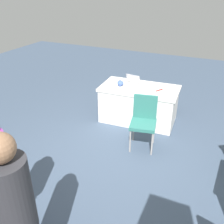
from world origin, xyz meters
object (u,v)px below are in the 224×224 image
(yarn_ball, at_px, (120,83))
(person_attendee_standing, at_px, (16,215))
(chair_tucked_left, at_px, (144,119))
(scissors_red, at_px, (159,90))
(table_foreground, at_px, (139,104))
(laptop_silver, at_px, (131,83))

(yarn_ball, bearing_deg, person_attendee_standing, 98.82)
(yarn_ball, bearing_deg, chair_tucked_left, 134.91)
(yarn_ball, xyz_separation_m, scissors_red, (-0.80, -0.11, -0.06))
(person_attendee_standing, bearing_deg, table_foreground, 37.06)
(table_foreground, xyz_separation_m, chair_tucked_left, (-0.39, 0.88, 0.17))
(table_foreground, distance_m, yarn_ball, 0.60)
(yarn_ball, relative_size, scissors_red, 0.71)
(table_foreground, height_order, yarn_ball, yarn_ball)
(laptop_silver, bearing_deg, yarn_ball, 46.39)
(table_foreground, bearing_deg, yarn_ball, 14.97)
(table_foreground, bearing_deg, laptop_silver, -10.65)
(chair_tucked_left, bearing_deg, laptop_silver, -68.29)
(table_foreground, distance_m, chair_tucked_left, 0.98)
(chair_tucked_left, relative_size, yarn_ball, 7.51)
(person_attendee_standing, bearing_deg, chair_tucked_left, 29.93)
(table_foreground, height_order, chair_tucked_left, chair_tucked_left)
(person_attendee_standing, relative_size, laptop_silver, 5.10)
(chair_tucked_left, xyz_separation_m, scissors_red, (-0.02, -0.89, 0.22))
(laptop_silver, height_order, scissors_red, laptop_silver)
(table_foreground, relative_size, person_attendee_standing, 0.91)
(laptop_silver, bearing_deg, scissors_red, -175.36)
(table_foreground, relative_size, laptop_silver, 4.64)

